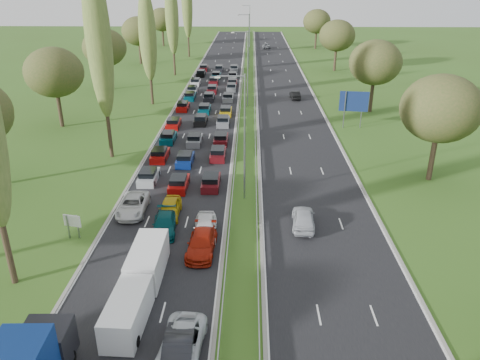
{
  "coord_description": "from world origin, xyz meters",
  "views": [
    {
      "loc": [
        5.03,
        2.04,
        19.85
      ],
      "look_at": [
        4.05,
        43.92,
        1.5
      ],
      "focal_mm": 35.0,
      "sensor_mm": 36.0,
      "label": 1
    }
  ],
  "objects_px": {
    "white_van_front": "(128,310)",
    "near_car_2": "(133,205)",
    "direction_sign": "(354,103)",
    "white_van_rear": "(148,259)",
    "info_sign": "(72,223)"
  },
  "relations": [
    {
      "from": "white_van_rear",
      "to": "info_sign",
      "type": "relative_size",
      "value": 2.66
    },
    {
      "from": "near_car_2",
      "to": "direction_sign",
      "type": "distance_m",
      "value": 36.58
    },
    {
      "from": "white_van_rear",
      "to": "info_sign",
      "type": "height_order",
      "value": "white_van_rear"
    },
    {
      "from": "white_van_rear",
      "to": "direction_sign",
      "type": "height_order",
      "value": "direction_sign"
    },
    {
      "from": "white_van_front",
      "to": "near_car_2",
      "type": "bearing_deg",
      "value": 104.5
    },
    {
      "from": "white_van_front",
      "to": "white_van_rear",
      "type": "relative_size",
      "value": 0.93
    },
    {
      "from": "white_van_front",
      "to": "direction_sign",
      "type": "distance_m",
      "value": 46.86
    },
    {
      "from": "white_van_front",
      "to": "info_sign",
      "type": "xyz_separation_m",
      "value": [
        -7.05,
        10.24,
        0.29
      ]
    },
    {
      "from": "white_van_front",
      "to": "direction_sign",
      "type": "xyz_separation_m",
      "value": [
        21.75,
        41.43,
        2.49
      ]
    },
    {
      "from": "near_car_2",
      "to": "white_van_rear",
      "type": "distance_m",
      "value": 9.94
    },
    {
      "from": "white_van_rear",
      "to": "direction_sign",
      "type": "distance_m",
      "value": 42.0
    },
    {
      "from": "white_van_rear",
      "to": "direction_sign",
      "type": "xyz_separation_m",
      "value": [
        21.64,
        35.92,
        2.42
      ]
    },
    {
      "from": "white_van_rear",
      "to": "white_van_front",
      "type": "bearing_deg",
      "value": -91.13
    },
    {
      "from": "white_van_rear",
      "to": "info_sign",
      "type": "xyz_separation_m",
      "value": [
        -7.16,
        4.73,
        0.22
      ]
    },
    {
      "from": "info_sign",
      "to": "white_van_rear",
      "type": "bearing_deg",
      "value": -33.44
    }
  ]
}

